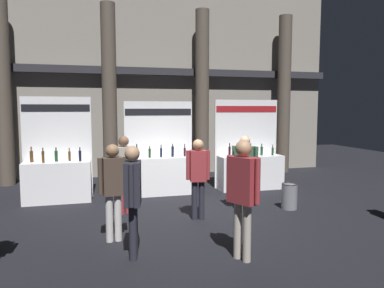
{
  "coord_description": "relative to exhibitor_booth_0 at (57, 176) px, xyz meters",
  "views": [
    {
      "loc": [
        -2.01,
        -7.51,
        2.29
      ],
      "look_at": [
        0.19,
        0.74,
        1.46
      ],
      "focal_mm": 34.29,
      "sensor_mm": 36.0,
      "label": 1
    }
  ],
  "objects": [
    {
      "name": "visitor_8",
      "position": [
        1.45,
        -3.95,
        0.42
      ],
      "size": [
        0.31,
        0.61,
        1.73
      ],
      "rotation": [
        0.0,
        0.0,
        4.53
      ],
      "color": "#23232D",
      "rests_on": "ground_plane"
    },
    {
      "name": "visitor_9",
      "position": [
        3.03,
        -4.46,
        0.48
      ],
      "size": [
        0.42,
        0.56,
        1.83
      ],
      "rotation": [
        0.0,
        0.0,
        5.19
      ],
      "color": "#ADA393",
      "rests_on": "ground_plane"
    },
    {
      "name": "exhibitor_booth_2",
      "position": [
        5.18,
        0.14,
        -0.02
      ],
      "size": [
        1.92,
        0.66,
        2.54
      ],
      "color": "white",
      "rests_on": "ground_plane"
    },
    {
      "name": "visitor_0",
      "position": [
        1.51,
        -1.51,
        0.4
      ],
      "size": [
        0.51,
        0.43,
        1.7
      ],
      "rotation": [
        0.0,
        0.0,
        0.56
      ],
      "color": "maroon",
      "rests_on": "ground_plane"
    },
    {
      "name": "exhibitor_booth_1",
      "position": [
        2.61,
        0.16,
        -0.01
      ],
      "size": [
        1.87,
        0.66,
        2.49
      ],
      "color": "white",
      "rests_on": "ground_plane"
    },
    {
      "name": "trash_bin",
      "position": [
        5.18,
        -2.09,
        -0.33
      ],
      "size": [
        0.36,
        0.36,
        0.59
      ],
      "color": "slate",
      "rests_on": "ground_plane"
    },
    {
      "name": "exhibitor_booth_0",
      "position": [
        0.0,
        0.0,
        0.0
      ],
      "size": [
        1.66,
        0.66,
        2.59
      ],
      "color": "white",
      "rests_on": "ground_plane"
    },
    {
      "name": "hall_colonnade",
      "position": [
        2.92,
        3.04,
        2.51
      ],
      "size": [
        12.75,
        1.08,
        6.41
      ],
      "color": "gray",
      "rests_on": "ground_plane"
    },
    {
      "name": "visitor_7",
      "position": [
        2.94,
        -2.32,
        0.35
      ],
      "size": [
        0.49,
        0.29,
        1.67
      ],
      "rotation": [
        0.0,
        0.0,
        6.12
      ],
      "color": "#23232D",
      "rests_on": "ground_plane"
    },
    {
      "name": "visitor_4",
      "position": [
        1.19,
        -3.15,
        0.37
      ],
      "size": [
        0.5,
        0.26,
        1.69
      ],
      "rotation": [
        0.0,
        0.0,
        3.26
      ],
      "color": "silver",
      "rests_on": "ground_plane"
    },
    {
      "name": "visitor_5",
      "position": [
        4.1,
        -2.03,
        0.4
      ],
      "size": [
        0.49,
        0.46,
        1.7
      ],
      "rotation": [
        0.0,
        0.0,
        5.63
      ],
      "color": "#33563D",
      "rests_on": "ground_plane"
    },
    {
      "name": "ground_plane",
      "position": [
        2.92,
        -1.95,
        -0.63
      ],
      "size": [
        25.49,
        25.49,
        0.0
      ],
      "primitive_type": "plane",
      "color": "black"
    }
  ]
}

